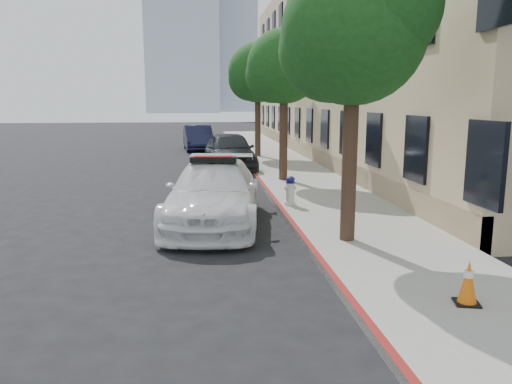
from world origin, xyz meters
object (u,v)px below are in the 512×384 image
object	(u,v)px
parked_car_mid	(230,151)
fire_hydrant	(290,191)
traffic_cone	(468,282)
parked_car_far	(198,138)
police_car	(214,193)

from	to	relation	value
parked_car_mid	fire_hydrant	world-z (taller)	parked_car_mid
traffic_cone	parked_car_far	bearing A→B (deg)	98.90
parked_car_mid	fire_hydrant	xyz separation A→B (m)	(1.15, -8.35, -0.28)
fire_hydrant	parked_car_mid	bearing A→B (deg)	85.20
parked_car_mid	parked_car_far	distance (m)	9.13
police_car	parked_car_mid	distance (m)	9.67
police_car	traffic_cone	world-z (taller)	police_car
parked_car_mid	parked_car_far	world-z (taller)	parked_car_mid
fire_hydrant	parked_car_far	bearing A→B (deg)	85.67
parked_car_mid	fire_hydrant	bearing A→B (deg)	-85.81
parked_car_far	fire_hydrant	size ratio (longest dim) A/B	5.69
police_car	parked_car_far	size ratio (longest dim) A/B	1.19
parked_car_mid	parked_car_far	bearing A→B (deg)	95.10
traffic_cone	police_car	bearing A→B (deg)	120.82
parked_car_mid	fire_hydrant	size ratio (longest dim) A/B	6.03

